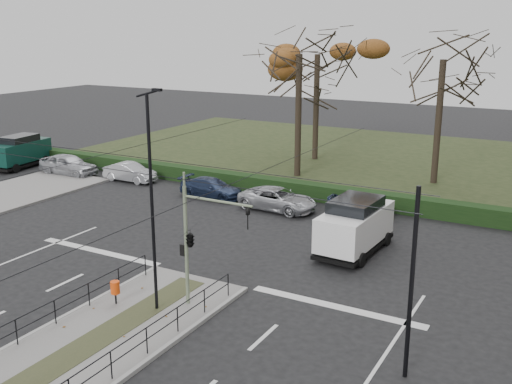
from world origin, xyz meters
TOP-DOWN VIEW (x-y plane):
  - ground at (0.00, 0.00)m, footprint 140.00×140.00m
  - median_island at (0.00, -2.50)m, footprint 4.40×15.00m
  - park at (-6.00, 32.00)m, footprint 38.00×26.00m
  - hedge at (-6.00, 18.60)m, footprint 38.00×1.00m
  - median_railing at (0.00, -2.60)m, footprint 4.14×13.24m
  - catenary at (0.00, 1.62)m, footprint 20.00×34.00m
  - traffic_light at (1.32, 2.70)m, footprint 3.12×1.79m
  - litter_bin at (-1.30, 1.32)m, footprint 0.35×0.35m
  - streetlamp_median_far at (0.34, 1.73)m, footprint 0.68×0.14m
  - parked_car_first at (-18.83, 15.91)m, footprint 4.56×1.98m
  - parked_car_second at (-13.70, 16.63)m, footprint 3.89×1.40m
  - parked_car_third at (-6.51, 15.90)m, footprint 4.23×1.78m
  - parked_car_fourth at (-1.68, 15.55)m, footprint 4.78×2.43m
  - white_van at (4.56, 11.29)m, footprint 2.46×5.08m
  - green_van at (-23.77, 15.94)m, footprint 2.43×5.06m
  - rust_tree at (-5.34, 29.24)m, footprint 8.57×8.57m
  - bare_tree_center at (4.85, 26.07)m, footprint 6.41×6.41m
  - bare_tree_near at (-4.15, 23.41)m, footprint 6.35×6.35m
  - parked_car_fifth at (2.81, 17.01)m, footprint 3.78×1.61m

SIDE VIEW (x-z plane):
  - ground at x=0.00m, z-range 0.00..0.00m
  - park at x=-6.00m, z-range 0.00..0.10m
  - median_island at x=0.00m, z-range 0.00..0.14m
  - hedge at x=-6.00m, z-range 0.00..1.00m
  - parked_car_third at x=-6.51m, z-range 0.00..1.22m
  - parked_car_fifth at x=2.81m, z-range 0.00..1.27m
  - parked_car_second at x=-13.70m, z-range 0.00..1.27m
  - parked_car_fourth at x=-1.68m, z-range 0.00..1.29m
  - parked_car_first at x=-18.83m, z-range 0.00..1.53m
  - litter_bin at x=-1.30m, z-range 0.33..1.24m
  - median_railing at x=0.00m, z-range 0.52..1.44m
  - green_van at x=-23.77m, z-range 0.05..2.51m
  - white_van at x=4.56m, z-range 0.05..2.65m
  - traffic_light at x=1.32m, z-range 0.52..5.10m
  - catenary at x=0.00m, z-range 0.42..6.42m
  - streetlamp_median_far at x=0.34m, z-range 0.21..8.37m
  - bare_tree_center at x=4.85m, z-range 2.25..13.15m
  - bare_tree_near at x=-4.15m, z-range 2.32..13.57m
  - rust_tree at x=-5.34m, z-range 2.90..13.71m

